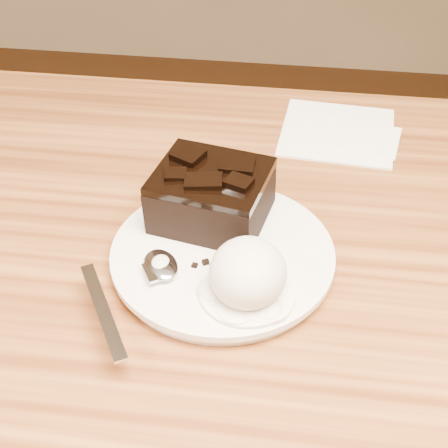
# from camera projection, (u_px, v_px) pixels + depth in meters

# --- Properties ---
(plate) EXTENTS (0.20, 0.20, 0.02)m
(plate) POSITION_uv_depth(u_px,v_px,m) (223.00, 257.00, 0.59)
(plate) COLOR white
(plate) RESTS_ON dining_table
(brownie) EXTENTS (0.12, 0.11, 0.05)m
(brownie) POSITION_uv_depth(u_px,v_px,m) (211.00, 198.00, 0.61)
(brownie) COLOR black
(brownie) RESTS_ON plate
(ice_cream_scoop) EXTENTS (0.07, 0.07, 0.05)m
(ice_cream_scoop) POSITION_uv_depth(u_px,v_px,m) (248.00, 273.00, 0.53)
(ice_cream_scoop) COLOR silver
(ice_cream_scoop) RESTS_ON plate
(melt_puddle) EXTENTS (0.08, 0.08, 0.00)m
(melt_puddle) POSITION_uv_depth(u_px,v_px,m) (247.00, 291.00, 0.54)
(melt_puddle) COLOR white
(melt_puddle) RESTS_ON plate
(spoon) EXTENTS (0.11, 0.16, 0.01)m
(spoon) POSITION_uv_depth(u_px,v_px,m) (161.00, 266.00, 0.56)
(spoon) COLOR silver
(spoon) RESTS_ON plate
(napkin) EXTENTS (0.14, 0.14, 0.01)m
(napkin) POSITION_uv_depth(u_px,v_px,m) (337.00, 131.00, 0.77)
(napkin) COLOR white
(napkin) RESTS_ON dining_table
(crumb_a) EXTENTS (0.01, 0.01, 0.00)m
(crumb_a) POSITION_uv_depth(u_px,v_px,m) (206.00, 262.00, 0.57)
(crumb_a) COLOR black
(crumb_a) RESTS_ON plate
(crumb_b) EXTENTS (0.01, 0.01, 0.00)m
(crumb_b) POSITION_uv_depth(u_px,v_px,m) (195.00, 265.00, 0.57)
(crumb_b) COLOR black
(crumb_b) RESTS_ON plate
(crumb_c) EXTENTS (0.01, 0.01, 0.00)m
(crumb_c) POSITION_uv_depth(u_px,v_px,m) (221.00, 269.00, 0.56)
(crumb_c) COLOR black
(crumb_c) RESTS_ON plate
(crumb_d) EXTENTS (0.01, 0.01, 0.00)m
(crumb_d) POSITION_uv_depth(u_px,v_px,m) (266.00, 257.00, 0.58)
(crumb_d) COLOR black
(crumb_d) RESTS_ON plate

